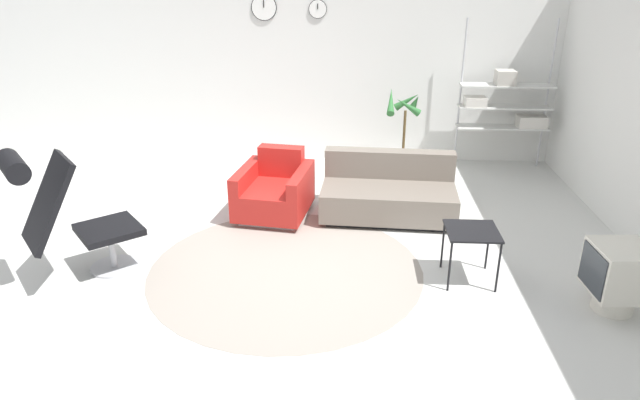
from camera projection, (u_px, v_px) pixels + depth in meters
The scene contains 10 objects.
ground_plane at pixel (314, 258), 5.56m from camera, with size 12.00×12.00×0.00m, color silver.
wall_back at pixel (327, 61), 7.88m from camera, with size 12.00×0.09×2.80m.
round_rug at pixel (286, 269), 5.35m from camera, with size 2.56×2.56×0.01m.
lounge_chair at pixel (63, 207), 4.92m from camera, with size 1.10×1.03×1.24m.
armchair_red at pixel (275, 192), 6.43m from camera, with size 0.88×0.98×0.71m.
couch_low at pixel (388, 194), 6.42m from camera, with size 1.53×0.91×0.69m.
side_table at pixel (472, 235), 5.02m from camera, with size 0.45×0.45×0.49m.
crt_television at pixel (618, 275), 4.62m from camera, with size 0.47×0.49×0.58m.
potted_plant at pixel (403, 144), 7.64m from camera, with size 0.47×0.45×1.15m.
shelf_unit at pixel (507, 104), 7.63m from camera, with size 1.22×0.28×2.00m.
Camera 1 is at (0.32, -4.89, 2.68)m, focal length 32.00 mm.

